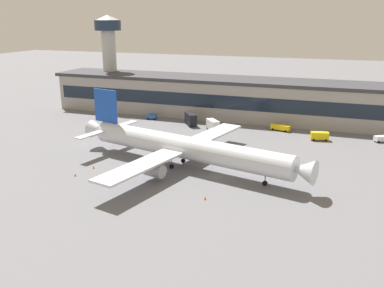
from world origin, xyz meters
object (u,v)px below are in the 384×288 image
crew_van (320,136)px  follow_me_car (382,138)px  airliner (183,147)px  belt_loader (280,127)px  traffic_cone_0 (94,167)px  traffic_cone_2 (75,175)px  traffic_cone_1 (205,198)px  baggage_tug (152,116)px  catering_truck (191,118)px  stair_truck (213,125)px  control_tower (109,51)px

crew_van → follow_me_car: crew_van is taller
airliner → belt_loader: size_ratio=9.57×
traffic_cone_0 → traffic_cone_2: 6.07m
follow_me_car → traffic_cone_0: 84.47m
crew_van → traffic_cone_2: bearing=-135.9°
traffic_cone_1 → traffic_cone_2: size_ratio=1.01×
crew_van → baggage_tug: bearing=172.9°
airliner → catering_truck: 42.50m
stair_truck → traffic_cone_0: (-17.20, -44.39, -1.64)m
baggage_tug → traffic_cone_1: bearing=-56.3°
catering_truck → traffic_cone_0: size_ratio=11.10×
catering_truck → traffic_cone_2: catering_truck is taller
traffic_cone_0 → traffic_cone_1: size_ratio=1.01×
crew_van → baggage_tug: size_ratio=1.42×
traffic_cone_1 → follow_me_car: bearing=57.3°
control_tower → follow_me_car: size_ratio=7.70×
belt_loader → traffic_cone_1: belt_loader is taller
follow_me_car → belt_loader: belt_loader is taller
catering_truck → belt_loader: 30.49m
catering_truck → belt_loader: size_ratio=1.10×
baggage_tug → crew_van: bearing=-7.1°
airliner → baggage_tug: (-29.03, 43.53, -4.13)m
catering_truck → crew_van: bearing=-5.7°
control_tower → follow_me_car: control_tower is taller
airliner → traffic_cone_0: size_ratio=96.13×
belt_loader → stair_truck: stair_truck is taller
belt_loader → traffic_cone_2: 69.95m
belt_loader → traffic_cone_2: size_ratio=10.30×
catering_truck → traffic_cone_2: bearing=-99.2°
airliner → traffic_cone_1: bearing=-56.3°
catering_truck → traffic_cone_1: bearing=-67.2°
follow_me_car → baggage_tug: size_ratio=1.22×
traffic_cone_1 → belt_loader: bearing=84.1°
follow_me_car → airliner: bearing=-139.8°
traffic_cone_1 → traffic_cone_0: bearing=165.6°
airliner → crew_van: 47.37m
airliner → traffic_cone_1: (11.19, -16.79, -4.88)m
catering_truck → crew_van: (43.35, -4.32, -0.83)m
airliner → traffic_cone_0: airliner is taller
airliner → belt_loader: airliner is taller
stair_truck → traffic_cone_1: 54.54m
traffic_cone_0 → traffic_cone_2: size_ratio=1.03×
airliner → traffic_cone_2: bearing=-146.2°
airliner → control_tower: (-55.71, 60.88, 17.33)m
stair_truck → control_tower: bearing=154.4°
crew_van → stair_truck: size_ratio=0.91×
stair_truck → traffic_cone_2: size_ratio=9.38×
traffic_cone_0 → traffic_cone_1: bearing=-14.4°
control_tower → catering_truck: size_ratio=4.94×
crew_van → belt_loader: 14.91m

